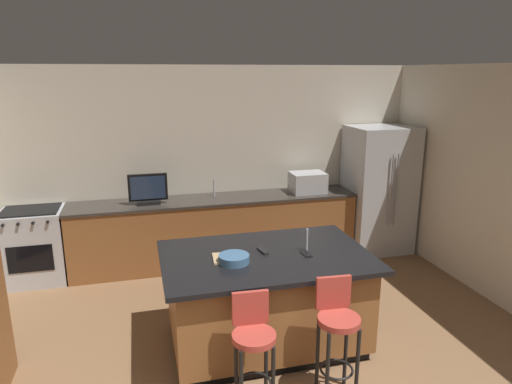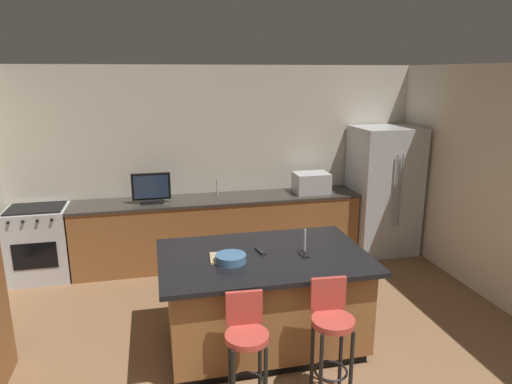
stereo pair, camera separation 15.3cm
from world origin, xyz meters
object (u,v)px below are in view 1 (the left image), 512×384
Objects in this scene: refrigerator at (378,189)px; range_oven at (35,246)px; tv_monitor at (148,190)px; kitchen_island at (266,299)px; tv_remote at (263,251)px; microwave at (308,182)px; bar_stool_left at (253,343)px; bar_stool_right at (337,328)px; fruit_bowl at (234,259)px; cutting_board at (230,258)px; cell_phone at (306,254)px.

refrigerator is 1.94× the size of range_oven.
tv_monitor is (-3.28, 0.03, 0.19)m from refrigerator.
kitchen_island is at bearing -138.78° from refrigerator.
range_oven is 3.17m from tv_remote.
microwave is at bearing 47.87° from tv_remote.
bar_stool_left is at bearing -117.94° from microwave.
bar_stool_left reaches higher than kitchen_island.
tv_monitor is at bearing -2.04° from range_oven.
refrigerator is 3.46m from bar_stool_right.
bar_stool_right is at bearing -106.26° from microwave.
tv_monitor reaches higher than bar_stool_right.
range_oven is 3.07m from fruit_bowl.
bar_stool_right is 1.15m from cutting_board.
bar_stool_right is (0.35, -0.86, 0.13)m from kitchen_island.
range_oven is 3.41× the size of fruit_bowl.
tv_monitor is 2.14m from cutting_board.
kitchen_island is 0.60m from fruit_bowl.
kitchen_island is at bearing -120.04° from microwave.
bar_stool_left is 5.54× the size of tv_remote.
fruit_bowl is (0.01, 0.72, 0.41)m from bar_stool_left.
cell_phone is (2.80, -2.16, 0.46)m from range_oven.
range_oven is at bearing 139.52° from kitchen_island.
cutting_board is at bearing -72.13° from tv_monitor.
fruit_bowl reaches higher than range_oven.
fruit_bowl is (-1.53, -2.18, -0.10)m from microwave.
kitchen_island is 3.94× the size of tv_monitor.
refrigerator reaches higher than tv_remote.
tv_monitor is at bearing 107.65° from fruit_bowl.
fruit_bowl is at bearing -125.07° from microwave.
microwave is at bearing 59.96° from kitchen_island.
bar_stool_right is (-0.86, -2.93, -0.46)m from microwave.
kitchen_island is 2.06× the size of range_oven.
bar_stool_right reaches higher than tv_remote.
cell_phone is (0.70, 0.02, -0.03)m from fruit_bowl.
bar_stool_right is at bearing -67.97° from kitchen_island.
cell_phone reaches higher than kitchen_island.
refrigerator is 2.99m from tv_remote.
tv_remote is (0.99, -1.95, -0.17)m from tv_monitor.
microwave is 0.48× the size of bar_stool_right.
fruit_bowl is 1.85× the size of cell_phone.
microwave is 2.67m from fruit_bowl.
fruit_bowl is at bearing -72.35° from tv_monitor.
tv_remote is (0.32, 0.90, 0.38)m from bar_stool_left.
bar_stool_left is 0.90m from cutting_board.
bar_stool_right reaches higher than range_oven.
bar_stool_right is 3.31× the size of cutting_board.
cell_phone is (0.70, 0.74, 0.37)m from bar_stool_left.
tv_remote is at bearing 154.53° from cell_phone.
tv_remote is at bearing -140.04° from refrigerator.
tv_remote is 0.35m from cutting_board.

